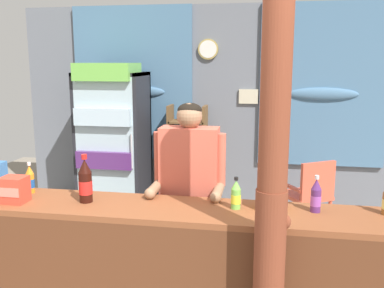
{
  "coord_description": "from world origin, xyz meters",
  "views": [
    {
      "loc": [
        0.64,
        -2.29,
        1.9
      ],
      "look_at": [
        0.08,
        0.9,
        1.27
      ],
      "focal_mm": 40.44,
      "sensor_mm": 36.0,
      "label": 1
    }
  ],
  "objects": [
    {
      "name": "ground_plane",
      "position": [
        0.0,
        1.28,
        0.0
      ],
      "size": [
        8.29,
        8.29,
        0.0
      ],
      "primitive_type": "plane",
      "color": "gray"
    },
    {
      "name": "back_wall_curtained",
      "position": [
        0.01,
        3.23,
        1.34
      ],
      "size": [
        5.13,
        0.22,
        2.58
      ],
      "color": "slate",
      "rests_on": "ground"
    },
    {
      "name": "stall_counter",
      "position": [
        0.07,
        0.28,
        0.57
      ],
      "size": [
        3.23,
        0.51,
        0.94
      ],
      "color": "brown",
      "rests_on": "ground"
    },
    {
      "name": "timber_post",
      "position": [
        0.68,
        0.01,
        1.16
      ],
      "size": [
        0.2,
        0.18,
        2.42
      ],
      "color": "brown",
      "rests_on": "ground"
    },
    {
      "name": "drink_fridge",
      "position": [
        -1.21,
        2.63,
        1.03
      ],
      "size": [
        0.79,
        0.69,
        1.87
      ],
      "color": "#232328",
      "rests_on": "ground"
    },
    {
      "name": "bottle_shelf_rack",
      "position": [
        -0.34,
        2.96,
        0.7
      ],
      "size": [
        0.48,
        0.28,
        1.35
      ],
      "color": "brown",
      "rests_on": "ground"
    },
    {
      "name": "plastic_lawn_chair",
      "position": [
        1.12,
        2.36,
        0.49
      ],
      "size": [
        0.61,
        0.61,
        0.86
      ],
      "color": "#E5563D",
      "rests_on": "ground"
    },
    {
      "name": "shopkeeper",
      "position": [
        0.08,
        0.81,
        1.01
      ],
      "size": [
        0.55,
        0.42,
        1.6
      ],
      "color": "#28282D",
      "rests_on": "ground"
    },
    {
      "name": "soda_bottle_cola",
      "position": [
        -0.58,
        0.4,
        1.08
      ],
      "size": [
        0.09,
        0.09,
        0.34
      ],
      "color": "black",
      "rests_on": "stall_counter"
    },
    {
      "name": "soda_bottle_orange_soda",
      "position": [
        -1.06,
        0.53,
        1.04
      ],
      "size": [
        0.06,
        0.06,
        0.23
      ],
      "color": "orange",
      "rests_on": "stall_counter"
    },
    {
      "name": "soda_bottle_grape_soda",
      "position": [
        0.97,
        0.47,
        1.04
      ],
      "size": [
        0.07,
        0.07,
        0.24
      ],
      "color": "#56286B",
      "rests_on": "stall_counter"
    },
    {
      "name": "soda_bottle_lime_soda",
      "position": [
        0.46,
        0.44,
        1.03
      ],
      "size": [
        0.07,
        0.07,
        0.22
      ],
      "color": "#75C64C",
      "rests_on": "stall_counter"
    },
    {
      "name": "snack_box_crackers",
      "position": [
        -1.05,
        0.31,
        1.03
      ],
      "size": [
        0.17,
        0.15,
        0.18
      ],
      "color": "#E5422D",
      "rests_on": "stall_counter"
    },
    {
      "name": "snack_box_instant_noodle",
      "position": [
        0.68,
        0.49,
        1.02
      ],
      "size": [
        0.17,
        0.14,
        0.17
      ],
      "color": "#EAD14C",
      "rests_on": "stall_counter"
    }
  ]
}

